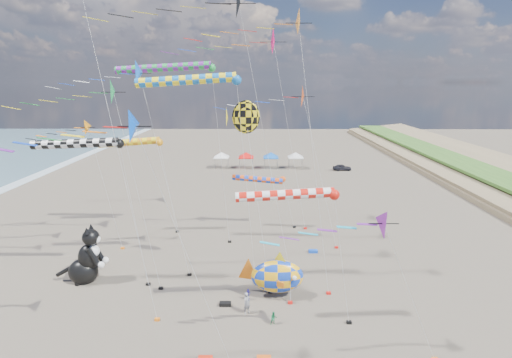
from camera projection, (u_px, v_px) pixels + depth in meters
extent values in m
cone|color=black|center=(248.00, 2.00, 31.85)|extent=(2.87, 3.07, 3.16)
cylinder|color=#B2B2B2|center=(270.00, 146.00, 34.58)|extent=(3.81, 0.02, 23.22)
cube|color=black|center=(289.00, 268.00, 37.28)|extent=(0.36, 0.24, 0.20)
cone|color=#1C8F47|center=(120.00, 92.00, 29.81)|extent=(1.94, 2.08, 2.14)
cylinder|color=#B2B2B2|center=(142.00, 196.00, 31.72)|extent=(2.14, 0.02, 16.31)
cube|color=black|center=(161.00, 288.00, 33.61)|extent=(0.36, 0.24, 0.20)
cone|color=orange|center=(302.00, 20.00, 27.88)|extent=(2.01, 2.15, 2.21)
cylinder|color=#B2B2B2|center=(316.00, 168.00, 30.38)|extent=(2.82, 0.02, 21.24)
cube|color=black|center=(329.00, 293.00, 32.85)|extent=(0.36, 0.24, 0.20)
cone|color=#E7085B|center=(282.00, 40.00, 42.44)|extent=(3.08, 3.30, 3.40)
cylinder|color=#B2B2B2|center=(294.00, 140.00, 44.95)|extent=(3.17, 0.02, 21.35)
cube|color=black|center=(305.00, 228.00, 47.43)|extent=(0.36, 0.24, 0.20)
cone|color=blue|center=(151.00, 72.00, 31.87)|extent=(2.05, 2.19, 2.26)
cylinder|color=#B2B2B2|center=(171.00, 180.00, 33.96)|extent=(2.43, 0.02, 17.77)
cube|color=black|center=(190.00, 274.00, 36.02)|extent=(0.36, 0.24, 0.20)
cone|color=#C24016|center=(314.00, 97.00, 38.31)|extent=(2.37, 2.54, 2.62)
cylinder|color=#B2B2B2|center=(326.00, 176.00, 40.15)|extent=(2.95, 0.02, 15.66)
cube|color=black|center=(336.00, 247.00, 41.96)|extent=(0.36, 0.24, 0.20)
cone|color=#7E1995|center=(420.00, 224.00, 22.86)|extent=(1.84, 1.96, 2.03)
cylinder|color=#B2B2B2|center=(428.00, 296.00, 23.92)|extent=(1.83, 0.02, 9.06)
cone|color=blue|center=(157.00, 125.00, 20.62)|extent=(1.80, 1.93, 1.99)
cylinder|color=#B2B2B2|center=(199.00, 257.00, 22.36)|extent=(3.83, 0.02, 14.87)
cone|color=orange|center=(94.00, 128.00, 38.83)|extent=(1.62, 1.73, 1.78)
cylinder|color=#B2B2B2|center=(109.00, 191.00, 40.31)|extent=(1.79, 0.02, 12.62)
cube|color=black|center=(123.00, 248.00, 41.77)|extent=(0.36, 0.24, 0.20)
cylinder|color=#B2B2B2|center=(125.00, 160.00, 26.40)|extent=(2.89, 0.02, 23.93)
cube|color=black|center=(157.00, 319.00, 29.19)|extent=(0.36, 0.24, 0.20)
cylinder|color=orange|center=(129.00, 142.00, 43.95)|extent=(6.69, 0.78, 0.78)
sphere|color=orange|center=(159.00, 142.00, 43.93)|extent=(0.82, 0.82, 0.82)
cylinder|color=#B2B2B2|center=(169.00, 189.00, 45.17)|extent=(1.52, 0.02, 10.56)
cube|color=black|center=(177.00, 232.00, 46.39)|extent=(0.36, 0.24, 0.20)
cylinder|color=green|center=(163.00, 68.00, 39.19)|extent=(9.51, 0.78, 0.78)
sphere|color=green|center=(211.00, 68.00, 39.16)|extent=(0.82, 0.82, 0.82)
cylinder|color=#B2B2B2|center=(221.00, 160.00, 41.32)|extent=(1.52, 0.02, 18.39)
cube|color=black|center=(230.00, 242.00, 43.46)|extent=(0.36, 0.24, 0.20)
cylinder|color=red|center=(285.00, 195.00, 26.60)|extent=(6.60, 0.69, 0.69)
sphere|color=red|center=(334.00, 195.00, 26.58)|extent=(0.72, 0.72, 0.72)
cylinder|color=#B2B2B2|center=(342.00, 262.00, 27.71)|extent=(1.52, 0.02, 9.70)
cube|color=black|center=(349.00, 322.00, 28.83)|extent=(0.36, 0.24, 0.20)
cylinder|color=#E84C10|center=(257.00, 179.00, 46.47)|extent=(5.86, 0.68, 0.68)
sphere|color=#E84C10|center=(283.00, 179.00, 46.45)|extent=(0.72, 0.72, 0.72)
cylinder|color=#B2B2B2|center=(289.00, 204.00, 47.16)|extent=(1.52, 0.02, 6.01)
cube|color=black|center=(294.00, 227.00, 47.84)|extent=(0.36, 0.24, 0.20)
cylinder|color=black|center=(75.00, 144.00, 31.45)|extent=(6.99, 0.72, 0.72)
sphere|color=black|center=(119.00, 144.00, 31.42)|extent=(0.76, 0.76, 0.76)
cylinder|color=#B2B2B2|center=(134.00, 217.00, 32.87)|extent=(1.52, 0.02, 12.29)
cube|color=black|center=(148.00, 284.00, 34.29)|extent=(0.36, 0.24, 0.20)
cylinder|color=blue|center=(186.00, 80.00, 30.61)|extent=(7.73, 0.75, 0.75)
sphere|color=blue|center=(236.00, 80.00, 30.59)|extent=(0.79, 0.79, 0.79)
cylinder|color=#B2B2B2|center=(247.00, 188.00, 32.61)|extent=(1.52, 0.02, 17.16)
cube|color=black|center=(256.00, 282.00, 34.60)|extent=(0.36, 0.24, 0.20)
ellipsoid|color=yellow|center=(246.00, 117.00, 31.69)|extent=(2.20, 0.40, 2.64)
cone|color=yellow|center=(227.00, 117.00, 31.70)|extent=(0.12, 1.80, 1.80)
cylinder|color=#B2B2B2|center=(258.00, 207.00, 32.40)|extent=(2.03, 2.03, 14.30)
cube|color=black|center=(270.00, 291.00, 33.08)|extent=(0.36, 0.24, 0.20)
ellipsoid|color=#133BBB|center=(277.00, 276.00, 31.99)|extent=(4.52, 2.81, 2.81)
cone|color=orange|center=(247.00, 276.00, 32.01)|extent=(2.01, 0.69, 2.06)
cone|color=yellow|center=(280.00, 260.00, 31.66)|extent=(1.46, 0.52, 1.50)
cylinder|color=#B2B2B2|center=(291.00, 293.00, 31.77)|extent=(0.17, 1.04, 1.40)
cube|color=red|center=(290.00, 303.00, 31.43)|extent=(0.36, 0.24, 0.20)
imported|color=gray|center=(247.00, 303.00, 29.95)|extent=(0.73, 0.72, 1.70)
imported|color=#1C8148|center=(274.00, 318.00, 28.63)|extent=(0.57, 0.49, 1.00)
imported|color=#2E2793|center=(248.00, 294.00, 31.86)|extent=(0.57, 0.59, 0.99)
cube|color=black|center=(225.00, 304.00, 31.12)|extent=(0.90, 0.44, 0.30)
cube|color=blue|center=(313.00, 251.00, 40.86)|extent=(0.90, 0.44, 0.30)
cube|color=white|center=(221.00, 157.00, 80.63)|extent=(3.00, 3.00, 0.15)
pyramid|color=white|center=(221.00, 152.00, 80.38)|extent=(4.20, 4.20, 1.00)
cylinder|color=#999999|center=(215.00, 164.00, 79.65)|extent=(0.08, 0.08, 2.20)
cylinder|color=#999999|center=(227.00, 164.00, 79.63)|extent=(0.08, 0.08, 2.20)
cylinder|color=#999999|center=(216.00, 162.00, 82.17)|extent=(0.08, 0.08, 2.20)
cylinder|color=#999999|center=(228.00, 162.00, 82.16)|extent=(0.08, 0.08, 2.20)
cube|color=red|center=(246.00, 157.00, 80.60)|extent=(3.00, 3.00, 0.15)
pyramid|color=red|center=(246.00, 152.00, 80.35)|extent=(4.20, 4.20, 1.00)
cylinder|color=#999999|center=(239.00, 164.00, 79.61)|extent=(0.08, 0.08, 2.20)
cylinder|color=#999999|center=(252.00, 164.00, 79.60)|extent=(0.08, 0.08, 2.20)
cylinder|color=#999999|center=(240.00, 162.00, 82.14)|extent=(0.08, 0.08, 2.20)
cylinder|color=#999999|center=(253.00, 162.00, 82.12)|extent=(0.08, 0.08, 2.20)
cube|color=blue|center=(271.00, 157.00, 80.57)|extent=(3.00, 3.00, 0.15)
pyramid|color=blue|center=(271.00, 152.00, 80.32)|extent=(4.20, 4.20, 1.00)
cylinder|color=#999999|center=(265.00, 164.00, 79.58)|extent=(0.08, 0.08, 2.20)
cylinder|color=#999999|center=(278.00, 164.00, 79.57)|extent=(0.08, 0.08, 2.20)
cylinder|color=#999999|center=(264.00, 162.00, 82.11)|extent=(0.08, 0.08, 2.20)
cylinder|color=#999999|center=(277.00, 162.00, 82.09)|extent=(0.08, 0.08, 2.20)
cube|color=silver|center=(296.00, 157.00, 80.53)|extent=(3.00, 3.00, 0.15)
pyramid|color=silver|center=(296.00, 152.00, 80.29)|extent=(4.20, 4.20, 1.00)
cylinder|color=#999999|center=(290.00, 164.00, 79.55)|extent=(0.08, 0.08, 2.20)
cylinder|color=#999999|center=(303.00, 164.00, 79.53)|extent=(0.08, 0.08, 2.20)
cylinder|color=#999999|center=(289.00, 162.00, 82.08)|extent=(0.08, 0.08, 2.20)
cylinder|color=#999999|center=(301.00, 162.00, 82.06)|extent=(0.08, 0.08, 2.20)
imported|color=#26262D|center=(342.00, 167.00, 78.92)|extent=(3.66, 1.63, 1.22)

